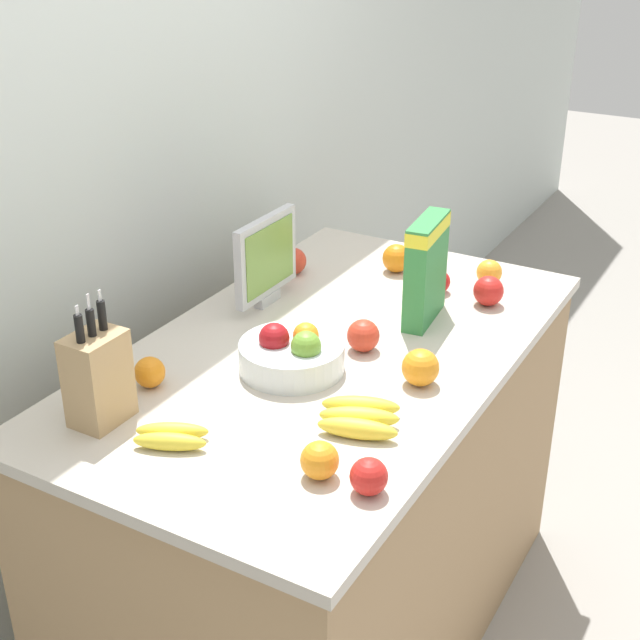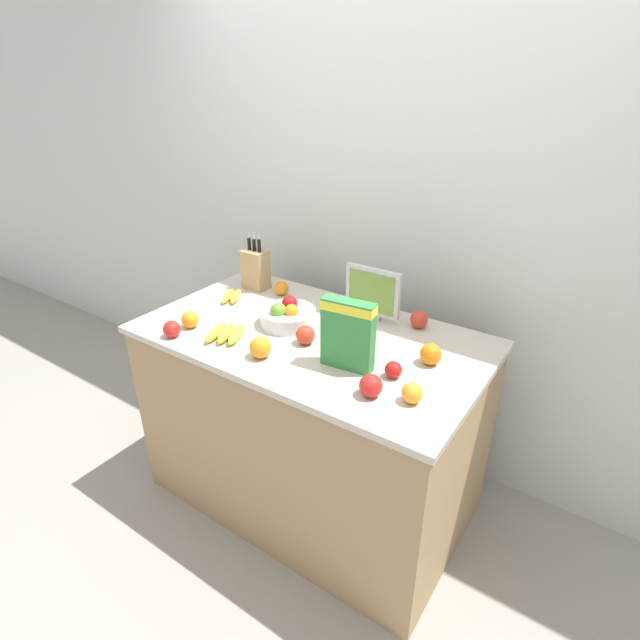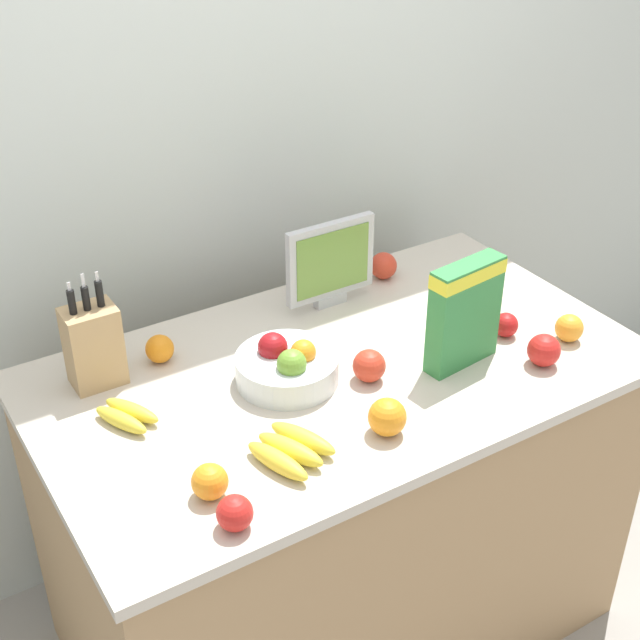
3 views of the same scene
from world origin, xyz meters
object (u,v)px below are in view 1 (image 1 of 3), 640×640
object	(u,v)px
banana_bunch_right	(359,417)
apple_by_knife_block	(488,291)
small_monitor	(266,258)
orange_front_right	(420,367)
orange_mid_right	(489,272)
apple_rightmost	(293,261)
banana_bunch_left	(171,436)
apple_leftmost	(439,281)
apple_middle	(369,476)
fruit_bowl	(292,354)
orange_front_left	(397,258)
knife_block	(98,377)
cereal_box	(426,266)
apple_rear	(363,336)
orange_front_center	(150,372)
orange_near_bowl	(320,460)

from	to	relation	value
banana_bunch_right	apple_by_knife_block	size ratio (longest dim) A/B	2.54
small_monitor	orange_front_right	distance (m)	0.59
orange_mid_right	apple_rightmost	bearing A→B (deg)	111.94
banana_bunch_left	apple_by_knife_block	world-z (taller)	apple_by_knife_block
banana_bunch_right	apple_leftmost	xyz separation A→B (m)	(0.73, 0.13, 0.01)
apple_middle	apple_by_knife_block	xyz separation A→B (m)	(0.91, 0.10, 0.00)
apple_by_knife_block	orange_mid_right	world-z (taller)	apple_by_knife_block
small_monitor	apple_middle	size ratio (longest dim) A/B	3.61
apple_by_knife_block	apple_leftmost	distance (m)	0.15
fruit_bowl	orange_mid_right	world-z (taller)	fruit_bowl
apple_middle	orange_front_left	distance (m)	1.09
small_monitor	banana_bunch_right	size ratio (longest dim) A/B	1.26
orange_front_right	apple_by_knife_block	bearing A→B (deg)	1.84
banana_bunch_left	orange_front_right	xyz separation A→B (m)	(0.48, -0.35, 0.02)
knife_block	cereal_box	size ratio (longest dim) A/B	1.07
banana_bunch_left	apple_rear	size ratio (longest dim) A/B	2.13
apple_leftmost	apple_rightmost	size ratio (longest dim) A/B	0.82
orange_front_center	orange_near_bowl	xyz separation A→B (m)	(-0.11, -0.51, 0.00)
knife_block	apple_leftmost	distance (m)	1.05
fruit_bowl	apple_rightmost	size ratio (longest dim) A/B	3.18
banana_bunch_left	small_monitor	bearing A→B (deg)	16.57
orange_near_bowl	cereal_box	bearing A→B (deg)	8.42
cereal_box	apple_middle	xyz separation A→B (m)	(-0.75, -0.22, -0.12)
banana_bunch_left	orange_front_center	xyz separation A→B (m)	(0.16, 0.19, 0.02)
fruit_bowl	apple_by_knife_block	bearing A→B (deg)	-25.48
apple_middle	apple_rear	xyz separation A→B (m)	(0.51, 0.27, 0.00)
small_monitor	cereal_box	distance (m)	0.43
apple_middle	orange_front_center	world-z (taller)	apple_middle
apple_by_knife_block	banana_bunch_right	bearing A→B (deg)	178.04
fruit_bowl	apple_middle	bearing A→B (deg)	-131.80
banana_bunch_right	apple_rightmost	world-z (taller)	apple_rightmost
orange_front_right	knife_block	bearing A→B (deg)	132.12
apple_middle	apple_rightmost	world-z (taller)	apple_rightmost
apple_middle	apple_leftmost	xyz separation A→B (m)	(0.93, 0.25, -0.00)
orange_front_center	orange_front_right	world-z (taller)	orange_front_right
knife_block	banana_bunch_right	bearing A→B (deg)	-62.65
small_monitor	orange_front_center	xyz separation A→B (m)	(-0.51, -0.01, -0.10)
cereal_box	orange_front_right	distance (m)	0.37
banana_bunch_left	orange_near_bowl	xyz separation A→B (m)	(0.05, -0.32, 0.02)
knife_block	fruit_bowl	size ratio (longest dim) A/B	1.19
apple_leftmost	apple_by_knife_block	bearing A→B (deg)	-94.39
banana_bunch_right	apple_rightmost	distance (m)	0.85
orange_near_bowl	orange_front_right	xyz separation A→B (m)	(0.43, -0.02, 0.01)
apple_by_knife_block	apple_rightmost	world-z (taller)	apple_by_knife_block
apple_leftmost	apple_rightmost	xyz separation A→B (m)	(-0.09, 0.43, 0.01)
knife_block	orange_near_bowl	bearing A→B (deg)	-83.88
orange_front_left	apple_middle	bearing A→B (deg)	-157.33
knife_block	banana_bunch_right	distance (m)	0.56
banana_bunch_left	orange_mid_right	size ratio (longest dim) A/B	2.35
apple_leftmost	orange_mid_right	size ratio (longest dim) A/B	0.88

